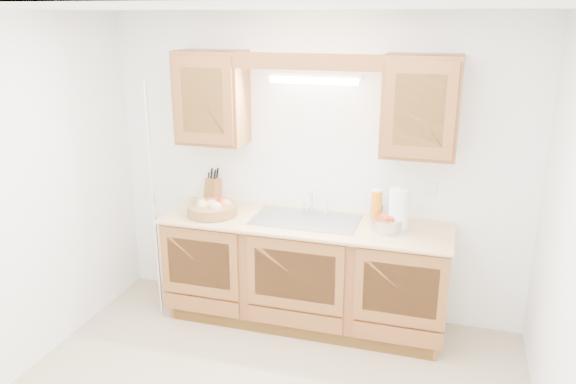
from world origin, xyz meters
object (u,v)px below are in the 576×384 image
(paper_towel, at_px, (399,210))
(apple_bowl, at_px, (387,223))
(fruit_basket, at_px, (213,208))
(knife_block, at_px, (213,189))

(paper_towel, height_order, apple_bowl, paper_towel)
(paper_towel, bearing_deg, fruit_basket, -176.63)
(fruit_basket, relative_size, knife_block, 1.60)
(fruit_basket, bearing_deg, apple_bowl, 2.20)
(fruit_basket, xyz_separation_m, paper_towel, (1.50, 0.09, 0.10))
(knife_block, height_order, apple_bowl, knife_block)
(paper_towel, bearing_deg, apple_bowl, -156.67)
(knife_block, bearing_deg, fruit_basket, -59.44)
(fruit_basket, bearing_deg, knife_block, 113.00)
(fruit_basket, relative_size, paper_towel, 1.29)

